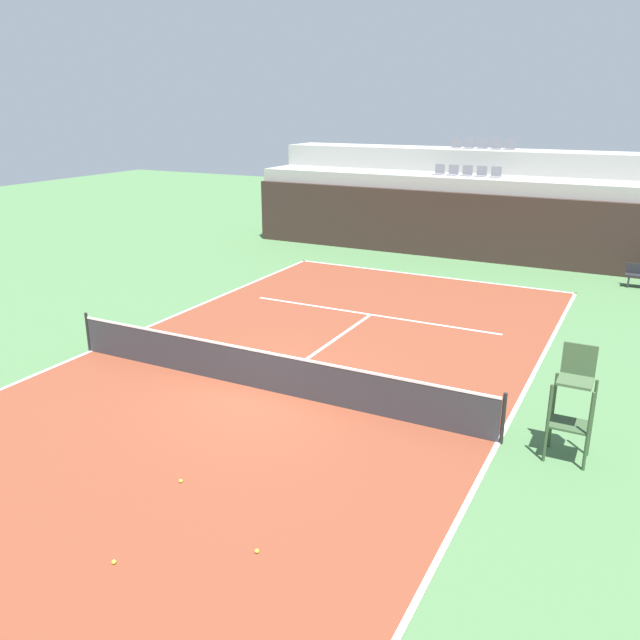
{
  "coord_description": "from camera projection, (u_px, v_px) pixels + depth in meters",
  "views": [
    {
      "loc": [
        7.55,
        -11.73,
        6.34
      ],
      "look_at": [
        0.47,
        2.0,
        1.2
      ],
      "focal_mm": 36.54,
      "sensor_mm": 36.0,
      "label": 1
    }
  ],
  "objects": [
    {
      "name": "sideline_right",
      "position": [
        498.0,
        442.0,
        12.8
      ],
      "size": [
        0.1,
        24.0,
        0.0
      ],
      "primitive_type": "cube",
      "color": "white",
      "rests_on": "court_surface"
    },
    {
      "name": "umpire_chair",
      "position": [
        573.0,
        400.0,
        11.93
      ],
      "size": [
        0.76,
        0.66,
        2.2
      ],
      "color": "#334C2D",
      "rests_on": "ground_plane"
    },
    {
      "name": "ground_plane",
      "position": [
        263.0,
        390.0,
        15.18
      ],
      "size": [
        80.0,
        80.0,
        0.0
      ],
      "primitive_type": "plane",
      "color": "#477042"
    },
    {
      "name": "tennis_net",
      "position": [
        262.0,
        370.0,
        15.02
      ],
      "size": [
        11.08,
        0.08,
        1.07
      ],
      "color": "black",
      "rests_on": "court_surface"
    },
    {
      "name": "back_wall",
      "position": [
        454.0,
        226.0,
        27.7
      ],
      "size": [
        19.15,
        0.3,
        2.81
      ],
      "primitive_type": "cube",
      "color": "#33231E",
      "rests_on": "ground_plane"
    },
    {
      "name": "court_surface",
      "position": [
        263.0,
        390.0,
        15.18
      ],
      "size": [
        11.0,
        24.0,
        0.01
      ],
      "primitive_type": "cube",
      "color": "brown",
      "rests_on": "ground_plane"
    },
    {
      "name": "service_line_far",
      "position": [
        371.0,
        315.0,
        20.57
      ],
      "size": [
        8.26,
        0.1,
        0.0
      ],
      "primitive_type": "cube",
      "color": "white",
      "rests_on": "court_surface"
    },
    {
      "name": "baseline_far",
      "position": [
        427.0,
        276.0,
        25.25
      ],
      "size": [
        11.0,
        0.1,
        0.0
      ],
      "primitive_type": "cube",
      "color": "white",
      "rests_on": "court_surface"
    },
    {
      "name": "seating_row_upper",
      "position": [
        482.0,
        146.0,
        29.97
      ],
      "size": [
        2.93,
        0.44,
        0.44
      ],
      "color": "slate",
      "rests_on": "stands_tier_upper"
    },
    {
      "name": "seating_row_lower",
      "position": [
        467.0,
        173.0,
        28.26
      ],
      "size": [
        2.93,
        0.44,
        0.44
      ],
      "color": "slate",
      "rests_on": "stands_tier_lower"
    },
    {
      "name": "tennis_ball_1",
      "position": [
        257.0,
        551.0,
        9.64
      ],
      "size": [
        0.07,
        0.07,
        0.07
      ],
      "primitive_type": "sphere",
      "color": "#CCE033",
      "rests_on": "court_surface"
    },
    {
      "name": "tennis_ball_2",
      "position": [
        114.0,
        562.0,
        9.41
      ],
      "size": [
        0.07,
        0.07,
        0.07
      ],
      "primitive_type": "sphere",
      "color": "#CCE033",
      "rests_on": "court_surface"
    },
    {
      "name": "tennis_ball_0",
      "position": [
        181.0,
        481.0,
        11.43
      ],
      "size": [
        0.07,
        0.07,
        0.07
      ],
      "primitive_type": "sphere",
      "color": "#CCE033",
      "rests_on": "court_surface"
    },
    {
      "name": "centre_service_line",
      "position": [
        325.0,
        346.0,
        17.87
      ],
      "size": [
        0.1,
        6.4,
        0.0
      ],
      "primitive_type": "cube",
      "color": "white",
      "rests_on": "court_surface"
    },
    {
      "name": "stands_tier_lower",
      "position": [
        463.0,
        215.0,
        28.75
      ],
      "size": [
        19.15,
        2.4,
        3.38
      ],
      "primitive_type": "cube",
      "color": "#9E9E99",
      "rests_on": "ground_plane"
    },
    {
      "name": "sideline_left",
      "position": [
        91.0,
        351.0,
        17.55
      ],
      "size": [
        0.1,
        24.0,
        0.0
      ],
      "primitive_type": "cube",
      "color": "white",
      "rests_on": "court_surface"
    },
    {
      "name": "stands_tier_upper",
      "position": [
        478.0,
        197.0,
        30.62
      ],
      "size": [
        19.15,
        2.4,
        4.37
      ],
      "primitive_type": "cube",
      "color": "#9E9E99",
      "rests_on": "ground_plane"
    }
  ]
}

